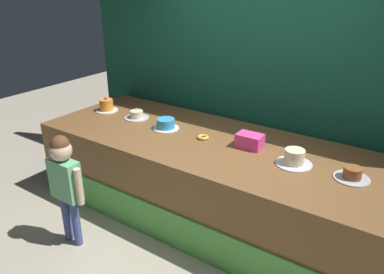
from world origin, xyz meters
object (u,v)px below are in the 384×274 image
donut (203,137)px  cake_center_right (294,158)px  child_figure (65,176)px  pink_box (250,141)px  cake_center_left (166,124)px  cake_far_left (106,106)px  cake_right (352,174)px  cake_left (137,115)px

donut → cake_center_right: size_ratio=0.36×
child_figure → pink_box: (1.22, 1.25, 0.20)m
child_figure → cake_center_left: bearing=78.0°
cake_far_left → cake_center_right: (2.42, -0.08, -0.01)m
child_figure → donut: size_ratio=9.57×
pink_box → cake_center_left: pink_box is taller
cake_center_left → cake_right: (1.94, -0.01, -0.01)m
pink_box → cake_far_left: cake_far_left is taller
cake_center_right → cake_right: 0.49m
child_figure → cake_left: (-0.24, 1.24, 0.17)m
pink_box → cake_center_right: 0.50m
cake_center_right → cake_far_left: bearing=178.1°
cake_center_left → cake_center_right: (1.45, -0.03, 0.01)m
cake_center_left → cake_center_right: cake_center_right is taller
pink_box → cake_far_left: size_ratio=0.90×
child_figure → cake_left: size_ratio=3.92×
cake_left → cake_right: size_ratio=0.99×
cake_far_left → cake_center_left: size_ratio=0.95×
pink_box → cake_right: bearing=-5.0°
child_figure → cake_right: (2.19, 1.16, 0.17)m
pink_box → donut: bearing=-170.7°
child_figure → cake_center_left: 1.21m
donut → cake_far_left: (-1.45, 0.06, 0.05)m
donut → cake_right: bearing=-0.2°
cake_left → cake_center_left: size_ratio=0.99×
cake_center_right → cake_right: size_ratio=1.11×
child_figure → cake_right: 2.48m
cake_left → cake_center_right: 1.94m
donut → pink_box: bearing=9.3°
cake_left → cake_right: cake_left is taller
cake_far_left → cake_center_left: 0.97m
cake_center_left → cake_far_left: bearing=176.8°
cake_far_left → cake_left: (0.48, 0.01, -0.03)m
donut → cake_right: cake_right is taller
donut → cake_far_left: size_ratio=0.43×
pink_box → cake_center_right: size_ratio=0.76×
cake_left → cake_right: 2.43m
donut → cake_far_left: cake_far_left is taller
child_figure → cake_center_right: bearing=33.9°
child_figure → cake_center_right: child_figure is taller
cake_left → cake_right: (2.42, -0.07, 0.00)m
donut → cake_right: 1.46m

